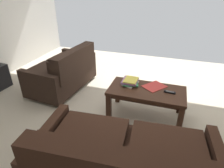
# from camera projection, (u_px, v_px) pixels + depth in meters

# --- Properties ---
(ground_plane) EXTENTS (5.84, 5.44, 0.01)m
(ground_plane) POSITION_uv_depth(u_px,v_px,m) (125.00, 111.00, 3.10)
(ground_plane) COLOR beige
(sofa_main) EXTENTS (1.78, 1.03, 0.81)m
(sofa_main) POSITION_uv_depth(u_px,v_px,m) (124.00, 165.00, 1.76)
(sofa_main) COLOR black
(sofa_main) RESTS_ON ground
(loveseat_near) EXTENTS (0.90, 1.37, 0.81)m
(loveseat_near) POSITION_uv_depth(u_px,v_px,m) (64.00, 72.00, 3.59)
(loveseat_near) COLOR black
(loveseat_near) RESTS_ON ground
(coffee_table) EXTENTS (1.10, 0.56, 0.46)m
(coffee_table) POSITION_uv_depth(u_px,v_px,m) (146.00, 94.00, 2.81)
(coffee_table) COLOR #3D2316
(coffee_table) RESTS_ON ground
(book_stack) EXTENTS (0.28, 0.31, 0.08)m
(book_stack) POSITION_uv_depth(u_px,v_px,m) (130.00, 82.00, 2.91)
(book_stack) COLOR silver
(book_stack) RESTS_ON coffee_table
(tv_remote) EXTENTS (0.16, 0.06, 0.02)m
(tv_remote) POSITION_uv_depth(u_px,v_px,m) (170.00, 92.00, 2.69)
(tv_remote) COLOR black
(tv_remote) RESTS_ON coffee_table
(loose_magazine) EXTENTS (0.39, 0.40, 0.01)m
(loose_magazine) POSITION_uv_depth(u_px,v_px,m) (154.00, 86.00, 2.85)
(loose_magazine) COLOR #C63833
(loose_magazine) RESTS_ON coffee_table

